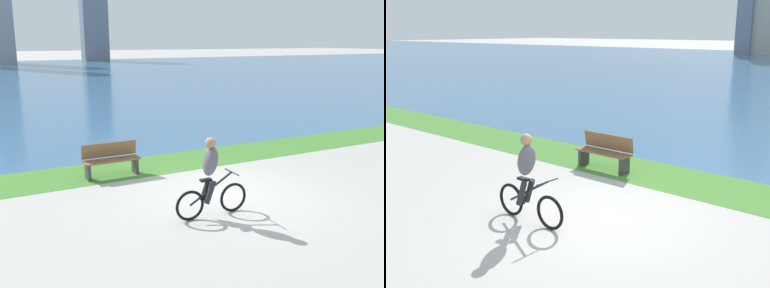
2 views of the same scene
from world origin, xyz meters
TOP-DOWN VIEW (x-y plane):
  - ground_plane at (0.00, 0.00)m, footprint 300.00×300.00m
  - grass_strip_bayside at (0.00, 3.12)m, footprint 120.00×2.01m
  - cyclist_lead at (-0.92, -0.93)m, footprint 1.66×0.52m
  - bench_near_path at (-1.90, 2.69)m, footprint 1.50×0.47m

SIDE VIEW (x-z plane):
  - ground_plane at x=0.00m, z-range 0.00..0.00m
  - grass_strip_bayside at x=0.00m, z-range 0.00..0.01m
  - bench_near_path at x=-1.90m, z-range 0.00..0.90m
  - cyclist_lead at x=-0.92m, z-range 0.00..1.67m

